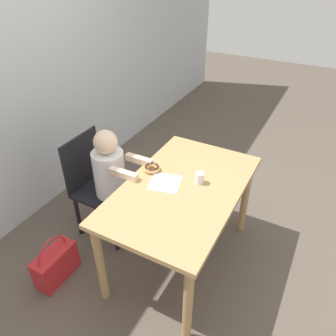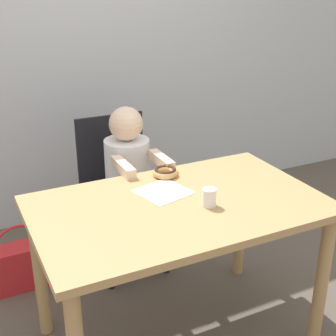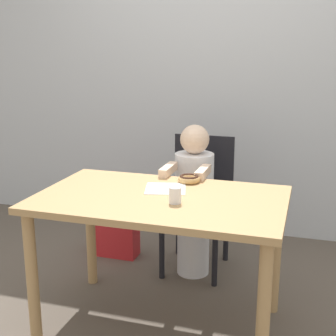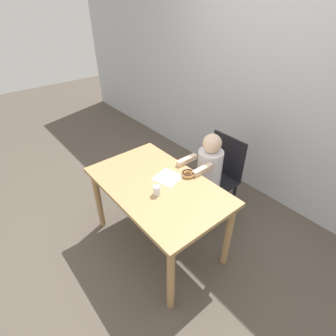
# 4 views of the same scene
# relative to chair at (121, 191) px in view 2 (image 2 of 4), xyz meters

# --- Properties ---
(ground_plane) EXTENTS (12.00, 12.00, 0.00)m
(ground_plane) POSITION_rel_chair_xyz_m (-0.01, -0.78, -0.46)
(ground_plane) COLOR brown
(wall_back) EXTENTS (8.00, 0.05, 2.50)m
(wall_back) POSITION_rel_chair_xyz_m (-0.01, 0.72, 0.79)
(wall_back) COLOR silver
(wall_back) RESTS_ON ground_plane
(dining_table) EXTENTS (1.26, 0.77, 0.74)m
(dining_table) POSITION_rel_chair_xyz_m (-0.01, -0.78, 0.18)
(dining_table) COLOR tan
(dining_table) RESTS_ON ground_plane
(chair) EXTENTS (0.42, 0.46, 0.89)m
(chair) POSITION_rel_chair_xyz_m (0.00, 0.00, 0.00)
(chair) COLOR black
(chair) RESTS_ON ground_plane
(child_figure) EXTENTS (0.26, 0.46, 1.01)m
(child_figure) POSITION_rel_chair_xyz_m (0.00, -0.13, 0.05)
(child_figure) COLOR white
(child_figure) RESTS_ON ground_plane
(donut) EXTENTS (0.12, 0.12, 0.04)m
(donut) POSITION_rel_chair_xyz_m (0.06, -0.49, 0.30)
(donut) COLOR tan
(donut) RESTS_ON dining_table
(napkin) EXTENTS (0.26, 0.26, 0.00)m
(napkin) POSITION_rel_chair_xyz_m (-0.03, -0.65, 0.28)
(napkin) COLOR white
(napkin) RESTS_ON dining_table
(handbag) EXTENTS (0.34, 0.15, 0.40)m
(handbag) POSITION_rel_chair_xyz_m (-0.62, -0.03, -0.32)
(handbag) COLOR red
(handbag) RESTS_ON ground_plane
(cup) EXTENTS (0.06, 0.06, 0.08)m
(cup) POSITION_rel_chair_xyz_m (0.09, -0.86, 0.32)
(cup) COLOR white
(cup) RESTS_ON dining_table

